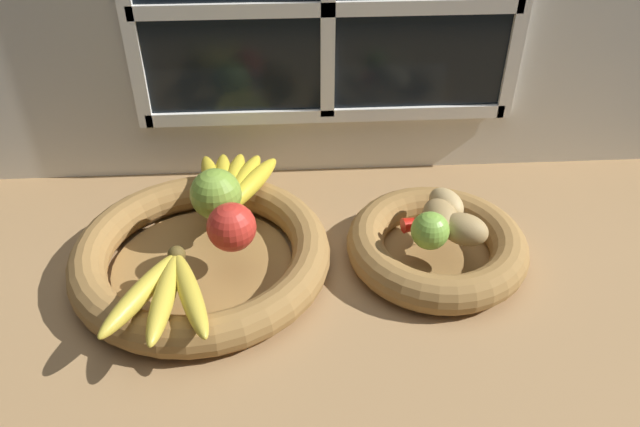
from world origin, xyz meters
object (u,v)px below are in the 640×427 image
(fruit_bowl_left, at_px, (202,255))
(potato_back, at_px, (446,204))
(fruit_bowl_right, at_px, (436,246))
(apple_red_right, at_px, (232,227))
(banana_bunch_back, at_px, (232,184))
(potato_small, at_px, (464,229))
(chili_pepper, at_px, (435,220))
(banana_bunch_front, at_px, (165,293))
(potato_large, at_px, (440,218))
(lime_near, at_px, (430,231))
(apple_green_back, at_px, (216,194))

(fruit_bowl_left, relative_size, potato_back, 5.73)
(fruit_bowl_right, distance_m, apple_red_right, 0.32)
(fruit_bowl_left, relative_size, banana_bunch_back, 2.10)
(potato_small, height_order, chili_pepper, potato_small)
(potato_small, bearing_deg, fruit_bowl_left, 175.78)
(fruit_bowl_left, relative_size, apple_red_right, 5.46)
(banana_bunch_front, xyz_separation_m, potato_small, (0.42, 0.10, 0.01))
(banana_bunch_front, relative_size, potato_small, 2.58)
(fruit_bowl_left, relative_size, potato_large, 4.77)
(fruit_bowl_right, xyz_separation_m, apple_red_right, (-0.31, -0.02, 0.07))
(fruit_bowl_right, relative_size, chili_pepper, 2.64)
(potato_back, bearing_deg, potato_large, -114.44)
(banana_bunch_back, xyz_separation_m, lime_near, (0.29, -0.16, 0.01))
(banana_bunch_front, height_order, potato_large, potato_large)
(apple_red_right, bearing_deg, fruit_bowl_left, 159.29)
(chili_pepper, bearing_deg, lime_near, -124.66)
(potato_large, relative_size, lime_near, 1.47)
(fruit_bowl_right, distance_m, banana_bunch_back, 0.34)
(fruit_bowl_left, height_order, apple_green_back, apple_green_back)
(banana_bunch_back, relative_size, lime_near, 3.33)
(banana_bunch_back, relative_size, potato_large, 2.27)
(fruit_bowl_left, height_order, potato_back, potato_back)
(apple_green_back, relative_size, potato_large, 0.97)
(fruit_bowl_left, distance_m, chili_pepper, 0.36)
(potato_small, bearing_deg, banana_bunch_back, 156.42)
(apple_red_right, relative_size, potato_large, 0.87)
(banana_bunch_back, bearing_deg, potato_small, -23.58)
(apple_green_back, distance_m, potato_back, 0.36)
(potato_small, bearing_deg, fruit_bowl_right, 135.00)
(apple_red_right, height_order, potato_back, apple_red_right)
(banana_bunch_back, bearing_deg, potato_large, -21.08)
(chili_pepper, bearing_deg, apple_red_right, 173.78)
(potato_small, bearing_deg, banana_bunch_front, -166.73)
(potato_back, bearing_deg, banana_bunch_back, 166.12)
(banana_bunch_back, height_order, lime_near, lime_near)
(apple_red_right, distance_m, potato_small, 0.34)
(fruit_bowl_right, xyz_separation_m, apple_green_back, (-0.34, 0.06, 0.07))
(potato_small, distance_m, potato_back, 0.07)
(fruit_bowl_right, bearing_deg, potato_small, -45.00)
(potato_small, relative_size, potato_large, 0.86)
(potato_small, height_order, lime_near, lime_near)
(fruit_bowl_right, relative_size, potato_small, 3.92)
(apple_red_right, relative_size, lime_near, 1.28)
(apple_green_back, bearing_deg, fruit_bowl_left, -112.04)
(fruit_bowl_left, xyz_separation_m, apple_red_right, (0.05, -0.02, 0.07))
(potato_small, xyz_separation_m, potato_large, (-0.03, 0.03, -0.00))
(potato_small, relative_size, chili_pepper, 0.67)
(banana_bunch_back, height_order, potato_large, potato_large)
(banana_bunch_back, distance_m, potato_back, 0.35)
(banana_bunch_back, xyz_separation_m, chili_pepper, (0.31, -0.11, -0.00))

